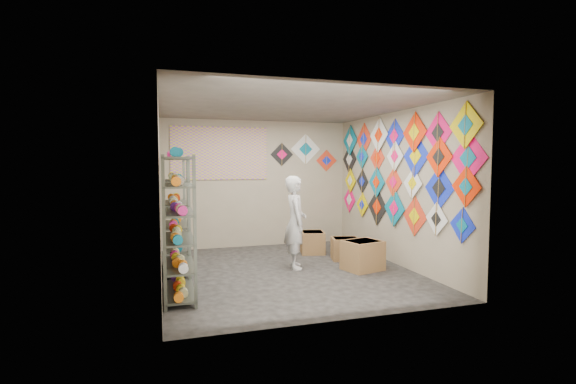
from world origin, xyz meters
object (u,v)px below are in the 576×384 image
object	(u,v)px
carton_a	(363,255)
carton_c	(313,242)
shelf_rack_back	(175,215)
shelf_rack_front	(178,227)
shopkeeper	(295,222)
carton_b	(345,249)

from	to	relation	value
carton_a	carton_c	xyz separation A→B (m)	(-0.35, 1.47, -0.03)
shelf_rack_back	carton_c	size ratio (longest dim) A/B	3.83
shelf_rack_front	carton_a	bearing A→B (deg)	10.72
carton_a	carton_c	size ratio (longest dim) A/B	1.20
carton_a	shopkeeper	bearing A→B (deg)	141.08
shopkeeper	carton_a	xyz separation A→B (m)	(1.04, -0.47, -0.54)
shelf_rack_back	carton_c	xyz separation A→B (m)	(2.66, 0.74, -0.73)
shopkeeper	carton_b	xyz separation A→B (m)	(1.08, 0.30, -0.59)
shelf_rack_back	shopkeeper	bearing A→B (deg)	-7.52
carton_b	shelf_rack_back	bearing A→B (deg)	-164.89
carton_b	carton_c	xyz separation A→B (m)	(-0.39, 0.70, 0.01)
carton_a	carton_b	world-z (taller)	carton_a
carton_b	carton_c	bearing A→B (deg)	133.38
shelf_rack_back	carton_a	world-z (taller)	shelf_rack_back
carton_b	shopkeeper	bearing A→B (deg)	-150.08
shelf_rack_front	carton_a	world-z (taller)	shelf_rack_front
carton_b	carton_c	distance (m)	0.80
carton_b	shelf_rack_front	bearing A→B (deg)	-141.95
shopkeeper	carton_a	size ratio (longest dim) A/B	2.66
carton_a	carton_b	bearing A→B (deg)	72.53
shelf_rack_front	carton_b	world-z (taller)	shelf_rack_front
shelf_rack_front	carton_a	distance (m)	3.15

